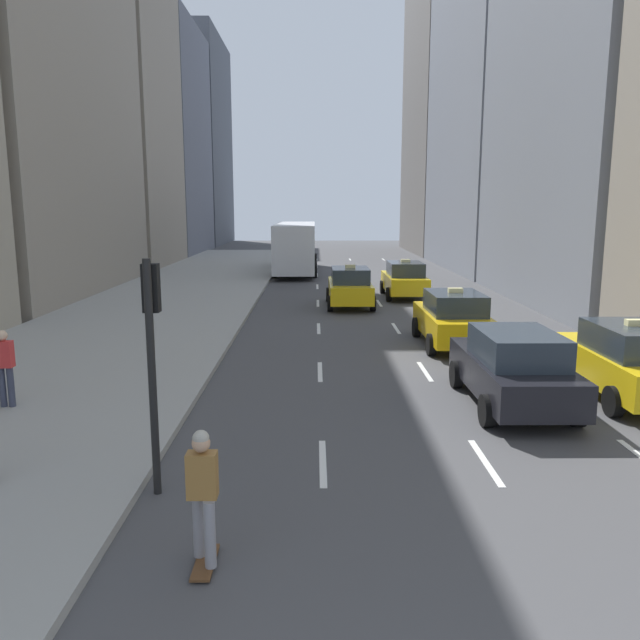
{
  "coord_description": "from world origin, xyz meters",
  "views": [
    {
      "loc": [
        -0.33,
        -2.09,
        4.33
      ],
      "look_at": [
        -0.22,
        11.86,
        1.79
      ],
      "focal_mm": 35.0,
      "sensor_mm": 36.0,
      "label": 1
    }
  ],
  "objects_px": {
    "taxi_second": "(350,287)",
    "taxi_fourth": "(404,279)",
    "sedan_black_near": "(513,368)",
    "taxi_third": "(628,361)",
    "city_bus": "(296,246)",
    "taxi_lead": "(453,319)",
    "traffic_light_pole": "(152,338)",
    "pedestrian_far_walking": "(5,364)",
    "skateboarder": "(203,492)"
  },
  "relations": [
    {
      "from": "taxi_lead",
      "to": "city_bus",
      "type": "height_order",
      "value": "city_bus"
    },
    {
      "from": "taxi_second",
      "to": "city_bus",
      "type": "height_order",
      "value": "city_bus"
    },
    {
      "from": "city_bus",
      "to": "pedestrian_far_walking",
      "type": "relative_size",
      "value": 7.04
    },
    {
      "from": "taxi_fourth",
      "to": "traffic_light_pole",
      "type": "bearing_deg",
      "value": -107.9
    },
    {
      "from": "taxi_lead",
      "to": "taxi_fourth",
      "type": "height_order",
      "value": "same"
    },
    {
      "from": "traffic_light_pole",
      "to": "taxi_third",
      "type": "bearing_deg",
      "value": 26.11
    },
    {
      "from": "taxi_third",
      "to": "traffic_light_pole",
      "type": "xyz_separation_m",
      "value": [
        -9.55,
        -4.68,
        1.53
      ]
    },
    {
      "from": "sedan_black_near",
      "to": "taxi_third",
      "type": "bearing_deg",
      "value": 11.46
    },
    {
      "from": "skateboarder",
      "to": "traffic_light_pole",
      "type": "distance_m",
      "value": 2.75
    },
    {
      "from": "taxi_second",
      "to": "taxi_fourth",
      "type": "bearing_deg",
      "value": 45.03
    },
    {
      "from": "taxi_third",
      "to": "sedan_black_near",
      "type": "bearing_deg",
      "value": -168.54
    },
    {
      "from": "taxi_third",
      "to": "city_bus",
      "type": "bearing_deg",
      "value": 106.67
    },
    {
      "from": "pedestrian_far_walking",
      "to": "traffic_light_pole",
      "type": "height_order",
      "value": "traffic_light_pole"
    },
    {
      "from": "taxi_second",
      "to": "skateboarder",
      "type": "relative_size",
      "value": 2.52
    },
    {
      "from": "pedestrian_far_walking",
      "to": "sedan_black_near",
      "type": "bearing_deg",
      "value": 2.12
    },
    {
      "from": "sedan_black_near",
      "to": "city_bus",
      "type": "bearing_deg",
      "value": 101.08
    },
    {
      "from": "taxi_lead",
      "to": "sedan_black_near",
      "type": "relative_size",
      "value": 0.99
    },
    {
      "from": "taxi_second",
      "to": "pedestrian_far_walking",
      "type": "height_order",
      "value": "taxi_second"
    },
    {
      "from": "taxi_lead",
      "to": "traffic_light_pole",
      "type": "relative_size",
      "value": 1.22
    },
    {
      "from": "taxi_third",
      "to": "city_bus",
      "type": "height_order",
      "value": "city_bus"
    },
    {
      "from": "skateboarder",
      "to": "pedestrian_far_walking",
      "type": "xyz_separation_m",
      "value": [
        -5.18,
        5.79,
        0.1
      ]
    },
    {
      "from": "taxi_second",
      "to": "taxi_third",
      "type": "height_order",
      "value": "same"
    },
    {
      "from": "city_bus",
      "to": "traffic_light_pole",
      "type": "xyz_separation_m",
      "value": [
        -1.14,
        -32.77,
        0.62
      ]
    },
    {
      "from": "taxi_fourth",
      "to": "pedestrian_far_walking",
      "type": "distance_m",
      "value": 20.33
    },
    {
      "from": "traffic_light_pole",
      "to": "taxi_lead",
      "type": "bearing_deg",
      "value": 56.4
    },
    {
      "from": "taxi_fourth",
      "to": "pedestrian_far_walking",
      "type": "relative_size",
      "value": 2.67
    },
    {
      "from": "city_bus",
      "to": "skateboarder",
      "type": "height_order",
      "value": "city_bus"
    },
    {
      "from": "taxi_lead",
      "to": "traffic_light_pole",
      "type": "bearing_deg",
      "value": -123.6
    },
    {
      "from": "taxi_third",
      "to": "sedan_black_near",
      "type": "xyz_separation_m",
      "value": [
        -2.8,
        -0.57,
        -0.01
      ]
    },
    {
      "from": "taxi_lead",
      "to": "pedestrian_far_walking",
      "type": "bearing_deg",
      "value": -149.31
    },
    {
      "from": "taxi_fourth",
      "to": "sedan_black_near",
      "type": "xyz_separation_m",
      "value": [
        0.0,
        -16.78,
        -0.01
      ]
    },
    {
      "from": "taxi_third",
      "to": "city_bus",
      "type": "distance_m",
      "value": 29.34
    },
    {
      "from": "sedan_black_near",
      "to": "city_bus",
      "type": "height_order",
      "value": "city_bus"
    },
    {
      "from": "taxi_lead",
      "to": "city_bus",
      "type": "bearing_deg",
      "value": 103.94
    },
    {
      "from": "taxi_lead",
      "to": "sedan_black_near",
      "type": "distance_m",
      "value": 6.04
    },
    {
      "from": "skateboarder",
      "to": "traffic_light_pole",
      "type": "relative_size",
      "value": 0.48
    },
    {
      "from": "taxi_fourth",
      "to": "skateboarder",
      "type": "bearing_deg",
      "value": -103.88
    },
    {
      "from": "taxi_second",
      "to": "traffic_light_pole",
      "type": "relative_size",
      "value": 1.22
    },
    {
      "from": "taxi_second",
      "to": "traffic_light_pole",
      "type": "height_order",
      "value": "traffic_light_pole"
    },
    {
      "from": "taxi_second",
      "to": "taxi_lead",
      "type": "bearing_deg",
      "value": -70.56
    },
    {
      "from": "pedestrian_far_walking",
      "to": "skateboarder",
      "type": "bearing_deg",
      "value": -48.16
    },
    {
      "from": "taxi_third",
      "to": "pedestrian_far_walking",
      "type": "xyz_separation_m",
      "value": [
        -13.66,
        -0.97,
        0.19
      ]
    },
    {
      "from": "taxi_lead",
      "to": "pedestrian_far_walking",
      "type": "height_order",
      "value": "taxi_lead"
    },
    {
      "from": "taxi_fourth",
      "to": "sedan_black_near",
      "type": "relative_size",
      "value": 0.99
    },
    {
      "from": "pedestrian_far_walking",
      "to": "city_bus",
      "type": "bearing_deg",
      "value": 79.77
    },
    {
      "from": "taxi_third",
      "to": "skateboarder",
      "type": "relative_size",
      "value": 2.52
    },
    {
      "from": "traffic_light_pole",
      "to": "taxi_second",
      "type": "bearing_deg",
      "value": 77.68
    },
    {
      "from": "city_bus",
      "to": "skateboarder",
      "type": "xyz_separation_m",
      "value": [
        -0.07,
        -34.85,
        -0.82
      ]
    },
    {
      "from": "taxi_second",
      "to": "sedan_black_near",
      "type": "bearing_deg",
      "value": -78.67
    },
    {
      "from": "taxi_lead",
      "to": "taxi_fourth",
      "type": "distance_m",
      "value": 10.74
    }
  ]
}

